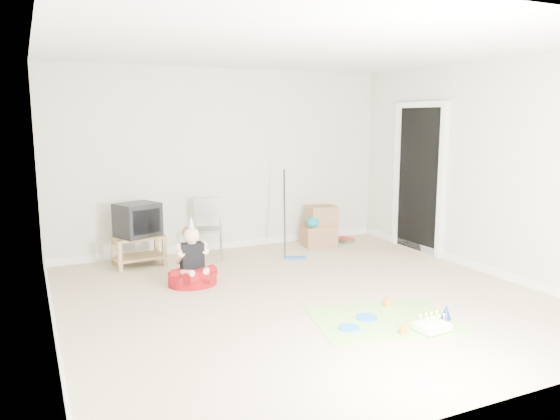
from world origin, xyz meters
name	(u,v)px	position (x,y,z in m)	size (l,w,h in m)	color
ground	(304,297)	(0.00, 0.00, 0.00)	(5.00, 5.00, 0.00)	tan
doorway_recess	(419,180)	(2.48, 1.20, 1.02)	(0.02, 0.90, 2.05)	black
tv_stand	(139,248)	(-1.36, 2.04, 0.24)	(0.67, 0.45, 0.40)	olive
crt_tv	(138,220)	(-1.36, 2.04, 0.61)	(0.50, 0.41, 0.43)	black
folding_chair	(208,229)	(-0.42, 2.01, 0.41)	(0.47, 0.45, 0.84)	gray
cardboard_boxes	(320,227)	(1.32, 2.02, 0.29)	(0.54, 0.43, 0.60)	#8E6745
floor_mop	(295,240)	(0.63, 1.48, 0.26)	(0.32, 0.38, 1.20)	blue
book_pile	(344,240)	(1.81, 2.12, 0.03)	(0.27, 0.31, 0.06)	#25703C
seated_woman	(192,270)	(-0.96, 0.95, 0.18)	(0.57, 0.57, 0.81)	maroon
party_mat	(385,320)	(0.38, -0.93, 0.00)	(1.34, 0.97, 0.01)	#FE359C
birthday_cake	(432,327)	(0.60, -1.33, 0.04)	(0.30, 0.25, 0.14)	white
blue_plate_near	(367,317)	(0.25, -0.81, 0.01)	(0.21, 0.21, 0.01)	blue
blue_plate_far	(349,328)	(-0.04, -0.96, 0.01)	(0.20, 0.20, 0.01)	blue
orange_cup_near	(387,302)	(0.64, -0.61, 0.05)	(0.08, 0.08, 0.09)	orange
orange_cup_far	(403,330)	(0.32, -1.28, 0.04)	(0.07, 0.07, 0.07)	orange
blue_party_hat	(446,312)	(0.92, -1.16, 0.08)	(0.10, 0.10, 0.15)	#1B36BD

